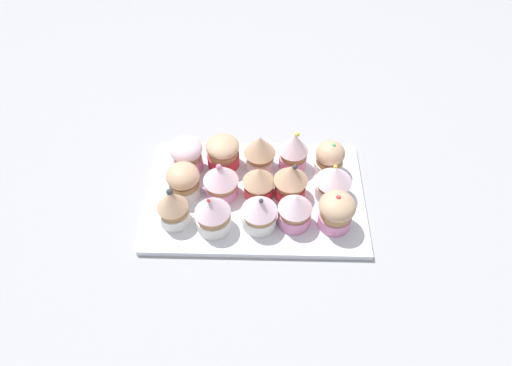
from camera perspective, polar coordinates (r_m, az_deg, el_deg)
ground_plane at (r=86.99cm, az=0.00°, el=-2.43°), size 180.00×180.00×3.00cm
baking_tray at (r=85.34cm, az=0.00°, el=-1.56°), size 39.46×26.02×1.20cm
cupcake_0 at (r=79.31cm, az=-10.26°, el=-2.94°), size 5.41×5.41×7.99cm
cupcake_1 at (r=77.66cm, az=-5.37°, el=-3.65°), size 6.06×6.06×8.02cm
cupcake_2 at (r=77.82cm, az=0.42°, el=-3.50°), size 6.15×6.15×7.46cm
cupcake_3 at (r=78.27cm, az=4.83°, el=-3.26°), size 5.82×5.82×7.31cm
cupcake_4 at (r=78.92cm, az=9.87°, el=-3.44°), size 6.23×6.23×7.42cm
cupcake_5 at (r=83.64cm, az=-8.91°, el=0.40°), size 6.00×6.00×6.59cm
cupcake_6 at (r=82.11cm, az=-4.39°, el=0.26°), size 6.34×6.34×7.64cm
cupcake_7 at (r=82.07cm, az=0.36°, el=0.20°), size 5.92×5.92×6.75cm
cupcake_8 at (r=82.17cm, az=4.30°, el=0.55°), size 6.11×6.11×7.87cm
cupcake_9 at (r=83.17cm, az=9.53°, el=0.37°), size 6.46×6.46×7.49cm
cupcake_10 at (r=87.31cm, az=-8.54°, el=3.52°), size 6.19×6.19×7.05cm
cupcake_11 at (r=87.68cm, az=-4.10°, el=3.82°), size 6.28×6.28×6.25cm
cupcake_12 at (r=86.27cm, az=0.47°, el=3.89°), size 5.95×5.95×7.74cm
cupcake_13 at (r=86.64cm, az=4.65°, el=4.03°), size 5.56×5.56×8.47cm
cupcake_14 at (r=87.29cm, az=9.06°, el=3.08°), size 5.43×5.43×7.01cm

